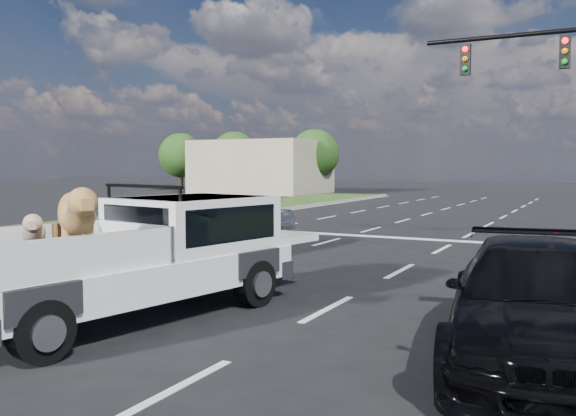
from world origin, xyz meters
name	(u,v)px	position (x,y,z in m)	size (l,w,h in m)	color
ground	(236,298)	(0.00, 0.00, 0.00)	(160.00, 160.00, 0.00)	black
road_markings	(365,251)	(0.00, 6.56, 0.01)	(17.75, 60.00, 0.01)	silver
grass_median_left	(48,231)	(-11.50, 6.00, 0.05)	(5.00, 60.00, 0.10)	#234114
curb_left	(100,234)	(-9.05, 6.00, 0.07)	(0.15, 60.00, 0.14)	gray
building_left	(262,167)	(-20.00, 36.00, 2.20)	(10.00, 8.00, 4.40)	tan
tree_far_a	(181,155)	(-30.00, 38.00, 3.29)	(4.20, 4.20, 5.40)	#332114
tree_far_b	(234,155)	(-24.00, 38.00, 3.29)	(4.20, 4.20, 5.40)	#332114
tree_far_c	(314,154)	(-16.00, 38.00, 3.29)	(4.20, 4.20, 5.40)	#332114
pickup_truck	(141,255)	(-0.60, -1.78, 0.97)	(3.00, 5.73, 2.04)	black
silver_sedan	(237,225)	(-2.99, 4.82, 0.74)	(1.75, 4.35, 1.48)	#BBBEC2
black_coupe	(536,303)	(5.00, -1.34, 0.71)	(1.99, 4.90, 1.42)	black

